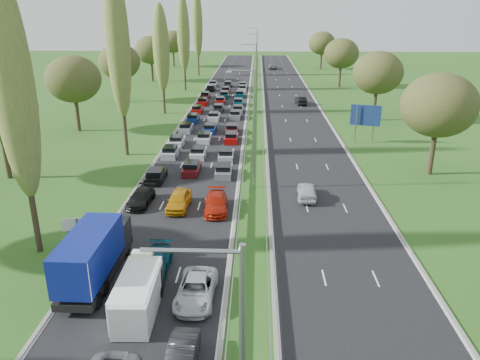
{
  "coord_description": "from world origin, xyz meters",
  "views": [
    {
      "loc": [
        4.81,
        -1.81,
        17.2
      ],
      "look_at": [
        3.2,
        41.13,
        1.5
      ],
      "focal_mm": 35.0,
      "sensor_mm": 36.0,
      "label": 1
    }
  ],
  "objects_px": {
    "near_car_3": "(141,198)",
    "direction_sign": "(365,117)",
    "white_van_front": "(138,291)",
    "blue_lorry": "(95,254)",
    "white_van_rear": "(139,296)",
    "info_sign": "(72,227)"
  },
  "relations": [
    {
      "from": "blue_lorry",
      "to": "white_van_front",
      "type": "relative_size",
      "value": 1.66
    },
    {
      "from": "white_van_rear",
      "to": "direction_sign",
      "type": "distance_m",
      "value": 44.62
    },
    {
      "from": "white_van_rear",
      "to": "direction_sign",
      "type": "xyz_separation_m",
      "value": [
        21.51,
        39.02,
        2.46
      ]
    },
    {
      "from": "near_car_3",
      "to": "blue_lorry",
      "type": "xyz_separation_m",
      "value": [
        0.1,
        -12.98,
        1.29
      ]
    },
    {
      "from": "white_van_front",
      "to": "info_sign",
      "type": "height_order",
      "value": "white_van_front"
    },
    {
      "from": "direction_sign",
      "to": "info_sign",
      "type": "bearing_deg",
      "value": -133.4
    },
    {
      "from": "blue_lorry",
      "to": "info_sign",
      "type": "bearing_deg",
      "value": 125.32
    },
    {
      "from": "info_sign",
      "to": "near_car_3",
      "type": "bearing_deg",
      "value": 66.25
    },
    {
      "from": "near_car_3",
      "to": "white_van_front",
      "type": "distance_m",
      "value": 16.4
    },
    {
      "from": "white_van_rear",
      "to": "info_sign",
      "type": "distance_m",
      "value": 11.25
    },
    {
      "from": "near_car_3",
      "to": "white_van_rear",
      "type": "distance_m",
      "value": 16.84
    },
    {
      "from": "near_car_3",
      "to": "info_sign",
      "type": "xyz_separation_m",
      "value": [
        -3.44,
        -7.83,
        0.67
      ]
    },
    {
      "from": "blue_lorry",
      "to": "info_sign",
      "type": "height_order",
      "value": "blue_lorry"
    },
    {
      "from": "white_van_front",
      "to": "info_sign",
      "type": "distance_m",
      "value": 10.84
    },
    {
      "from": "direction_sign",
      "to": "white_van_front",
      "type": "bearing_deg",
      "value": -119.3
    },
    {
      "from": "white_van_front",
      "to": "blue_lorry",
      "type": "bearing_deg",
      "value": 139.14
    },
    {
      "from": "near_car_3",
      "to": "direction_sign",
      "type": "height_order",
      "value": "direction_sign"
    },
    {
      "from": "near_car_3",
      "to": "white_van_front",
      "type": "relative_size",
      "value": 0.85
    },
    {
      "from": "direction_sign",
      "to": "white_van_rear",
      "type": "bearing_deg",
      "value": -118.87
    },
    {
      "from": "white_van_front",
      "to": "direction_sign",
      "type": "distance_m",
      "value": 44.34
    },
    {
      "from": "near_car_3",
      "to": "direction_sign",
      "type": "bearing_deg",
      "value": 44.94
    },
    {
      "from": "blue_lorry",
      "to": "white_van_rear",
      "type": "xyz_separation_m",
      "value": [
        3.74,
        -3.41,
        -0.87
      ]
    }
  ]
}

